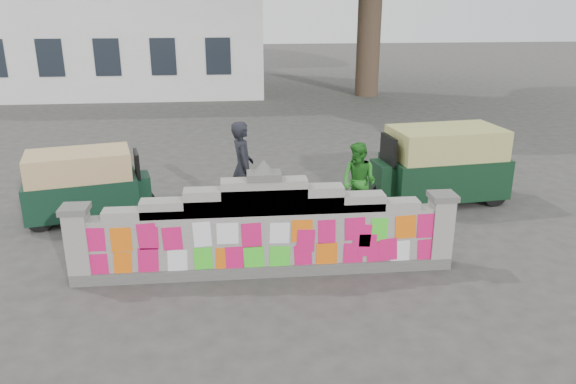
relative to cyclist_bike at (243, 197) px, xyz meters
name	(u,v)px	position (x,y,z in m)	size (l,w,h in m)	color
ground	(265,273)	(0.30, -2.33, -0.56)	(100.00, 100.00, 0.00)	#383533
parapet_wall	(265,232)	(0.30, -2.34, 0.19)	(6.48, 0.44, 2.01)	#4C4C49
building	(99,7)	(-6.70, 19.65, 3.46)	(16.00, 10.00, 8.90)	silver
cyclist_bike	(243,197)	(0.00, 0.00, 0.00)	(0.74, 2.13, 1.12)	black
cyclist_rider	(243,179)	(0.00, 0.00, 0.39)	(0.69, 0.45, 1.90)	black
pedestrian	(359,182)	(2.40, -0.04, 0.26)	(0.80, 0.62, 1.65)	#267A21
rickshaw_left	(84,184)	(-3.32, 0.62, 0.19)	(2.70, 1.70, 1.45)	black
rickshaw_right	(441,164)	(4.51, 0.88, 0.33)	(3.16, 1.73, 1.71)	black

